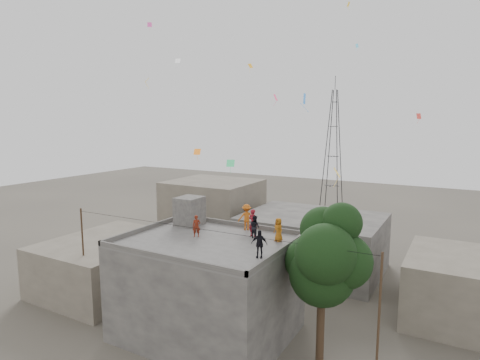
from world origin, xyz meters
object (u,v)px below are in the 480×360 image
object	(u,v)px
person_dark_adult	(259,244)
transmission_tower	(333,150)
tree	(326,258)
person_red_adult	(253,223)
stair_head_box	(190,211)

from	to	relation	value
person_dark_adult	transmission_tower	bearing A→B (deg)	86.04
tree	person_red_adult	distance (m)	5.65
person_red_adult	person_dark_adult	distance (m)	4.01
transmission_tower	person_dark_adult	distance (m)	42.00
stair_head_box	person_red_adult	bearing A→B (deg)	-3.75
stair_head_box	tree	world-z (taller)	tree
tree	person_red_adult	xyz separation A→B (m)	(-5.32, 1.66, 0.88)
transmission_tower	person_dark_adult	bearing A→B (deg)	-78.73
tree	person_dark_adult	xyz separation A→B (m)	(-3.17, -1.73, 0.75)
transmission_tower	person_dark_adult	world-z (taller)	transmission_tower
tree	person_dark_adult	bearing A→B (deg)	-151.46
transmission_tower	tree	bearing A→B (deg)	-73.91
transmission_tower	person_red_adult	distance (m)	38.28
stair_head_box	person_red_adult	size ratio (longest dim) A/B	1.13
stair_head_box	person_dark_adult	world-z (taller)	stair_head_box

